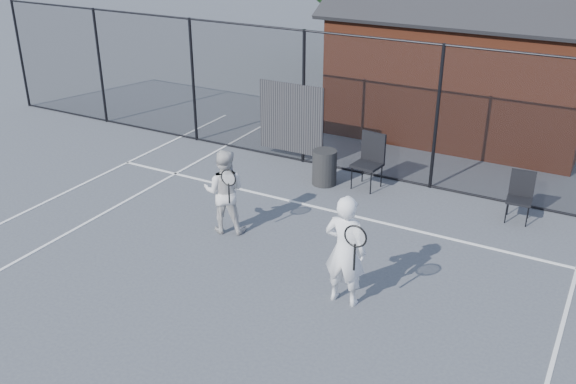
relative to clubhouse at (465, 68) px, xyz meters
The scene contains 9 objects.
ground 9.16m from the clubhouse, 93.18° to the right, with size 80.00×80.00×0.00m, color #44474E.
court_lines 10.46m from the clubhouse, 92.77° to the right, with size 11.02×18.00×0.01m.
fence 4.09m from the clubhouse, 101.37° to the right, with size 22.04×3.00×3.00m.
clubhouse is the anchor object (origin of this frame).
player_front 8.73m from the clubhouse, 85.84° to the right, with size 0.78×0.58×1.74m.
player_back 7.99m from the clubhouse, 105.87° to the right, with size 0.92×0.83×1.55m.
chair_left 4.82m from the clubhouse, 98.11° to the right, with size 0.54×0.56×1.13m, color black.
chair_right 5.39m from the clubhouse, 63.11° to the right, with size 0.45×0.46×0.93m, color black.
waste_bin 5.28m from the clubhouse, 107.25° to the right, with size 0.51×0.51×0.75m, color #252525.
Camera 1 is at (4.30, -7.15, 5.51)m, focal length 40.00 mm.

